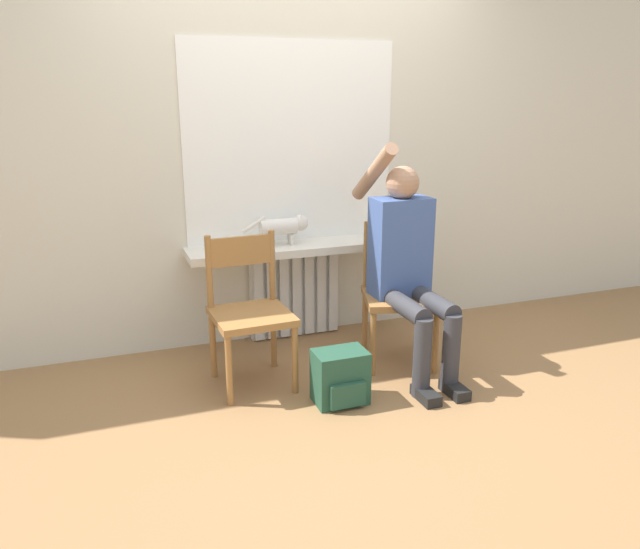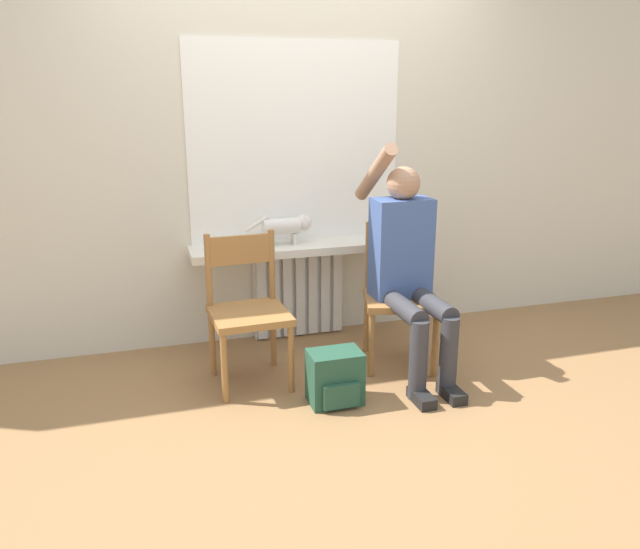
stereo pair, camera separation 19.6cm
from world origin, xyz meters
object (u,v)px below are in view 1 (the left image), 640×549
object	(u,v)px
chair_right	(399,292)
chair_left	(249,310)
cat	(284,226)
backpack	(340,377)
person	(408,262)

from	to	relation	value
chair_right	chair_left	bearing A→B (deg)	-163.21
cat	backpack	xyz separation A→B (m)	(0.03, -0.91, -0.65)
chair_left	person	bearing A→B (deg)	-9.90
chair_right	person	bearing A→B (deg)	-78.57
person	backpack	xyz separation A→B (m)	(-0.53, -0.29, -0.52)
chair_right	backpack	xyz separation A→B (m)	(-0.54, -0.40, -0.30)
chair_right	backpack	size ratio (longest dim) A/B	2.92
chair_right	person	size ratio (longest dim) A/B	0.63
chair_left	backpack	size ratio (longest dim) A/B	2.92
cat	backpack	world-z (taller)	cat
person	chair_right	bearing A→B (deg)	84.53
backpack	cat	bearing A→B (deg)	91.64
chair_right	cat	bearing A→B (deg)	155.49
chair_left	person	size ratio (longest dim) A/B	0.63
chair_left	person	world-z (taller)	person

